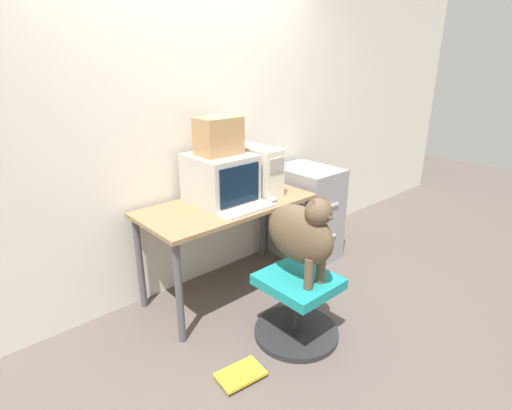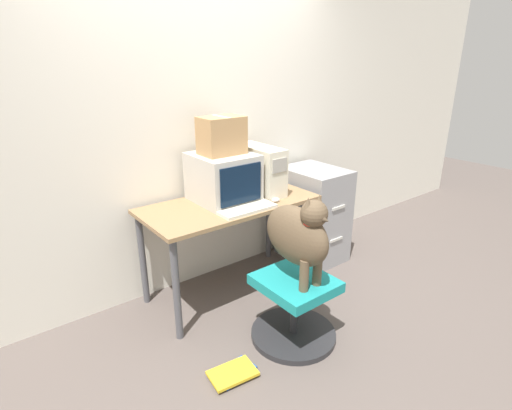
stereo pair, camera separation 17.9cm
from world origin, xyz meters
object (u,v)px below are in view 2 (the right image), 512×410
Objects in this scene: crt_monitor at (223,177)px; book_stack_floor at (233,373)px; dog at (299,234)px; filing_cabinet at (313,214)px; office_chair at (294,308)px; cardboard_box at (222,135)px; keyboard at (248,209)px; pc_tower at (259,170)px.

book_stack_floor is (-0.53, -0.87, -0.94)m from crt_monitor.
dog is 0.69× the size of filing_cabinet.
office_chair is 1.34m from cardboard_box.
cardboard_box reaches higher than office_chair.
keyboard is 0.54m from dog.
cardboard_box is 1.03× the size of book_stack_floor.
office_chair is at bearing -89.66° from cardboard_box.
book_stack_floor is (-0.54, -0.05, -0.21)m from office_chair.
keyboard is (-0.33, -0.28, -0.18)m from pc_tower.
crt_monitor is at bearing 90.35° from office_chair.
dog is (-0.01, -0.54, -0.01)m from keyboard.
crt_monitor is 0.96× the size of pc_tower.
book_stack_floor is at bearing -133.74° from keyboard.
pc_tower is 0.91m from dog.
dog reaches higher than filing_cabinet.
cardboard_box reaches higher than filing_cabinet.
crt_monitor is 0.34m from pc_tower.
cardboard_box is at bearing 58.53° from book_stack_floor.
office_chair is 1.25m from filing_cabinet.
cardboard_box is at bearing 90.34° from dog.
crt_monitor reaches higher than filing_cabinet.
keyboard is 0.75× the size of office_chair.
cardboard_box is (-0.00, 0.83, 1.05)m from office_chair.
pc_tower is at bearing 176.92° from filing_cabinet.
filing_cabinet is 1.76m from book_stack_floor.
cardboard_box is at bearing 92.02° from keyboard.
office_chair is at bearing -141.19° from filing_cabinet.
keyboard is at bearing 89.37° from office_chair.
keyboard reaches higher than book_stack_floor.
pc_tower reaches higher than filing_cabinet.
pc_tower is at bearing 44.21° from book_stack_floor.
keyboard is 1.10m from book_stack_floor.
dog is 0.94m from book_stack_floor.
pc_tower reaches higher than keyboard.
pc_tower is 1.12× the size of keyboard.
dog is at bearing -112.36° from pc_tower.
office_chair is (-0.34, -0.81, -0.74)m from pc_tower.
office_chair is 0.56m from dog.
dog is (0.00, -0.84, -0.18)m from crt_monitor.
office_chair is 1.84× the size of cardboard_box.
filing_cabinet is at bearing -3.08° from pc_tower.
crt_monitor reaches higher than office_chair.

